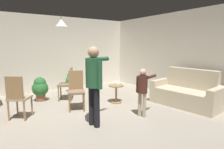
% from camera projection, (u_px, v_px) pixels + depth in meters
% --- Properties ---
extents(ground, '(7.68, 7.68, 0.00)m').
position_uv_depth(ground, '(91.00, 115.00, 4.60)').
color(ground, '#9E9384').
extents(wall_back, '(6.40, 0.10, 2.70)m').
position_uv_depth(wall_back, '(50.00, 54.00, 7.02)').
color(wall_back, silver).
rests_on(wall_back, ground).
extents(wall_right, '(0.10, 6.40, 2.70)m').
position_uv_depth(wall_right, '(179.00, 55.00, 6.16)').
color(wall_right, silver).
rests_on(wall_right, ground).
extents(couch_floral, '(1.06, 1.89, 1.00)m').
position_uv_depth(couch_floral, '(186.00, 94.00, 5.32)').
color(couch_floral, beige).
rests_on(couch_floral, ground).
extents(side_table_by_couch, '(0.44, 0.44, 0.52)m').
position_uv_depth(side_table_by_couch, '(116.00, 92.00, 5.56)').
color(side_table_by_couch, '#99754C').
rests_on(side_table_by_couch, ground).
extents(person_adult, '(0.77, 0.56, 1.63)m').
position_uv_depth(person_adult, '(94.00, 78.00, 3.86)').
color(person_adult, black).
rests_on(person_adult, ground).
extents(person_child, '(0.61, 0.31, 1.13)m').
position_uv_depth(person_child, '(143.00, 87.00, 4.42)').
color(person_child, tan).
rests_on(person_child, ground).
extents(dining_chair_by_counter, '(0.59, 0.59, 1.00)m').
position_uv_depth(dining_chair_by_counter, '(18.00, 96.00, 4.27)').
color(dining_chair_by_counter, '#99754C').
rests_on(dining_chair_by_counter, ground).
extents(dining_chair_near_wall, '(0.57, 0.57, 1.00)m').
position_uv_depth(dining_chair_near_wall, '(68.00, 82.00, 5.81)').
color(dining_chair_near_wall, '#99754C').
rests_on(dining_chair_near_wall, ground).
extents(dining_chair_spare, '(0.55, 0.55, 1.00)m').
position_uv_depth(dining_chair_spare, '(76.00, 89.00, 4.98)').
color(dining_chair_spare, '#99754C').
rests_on(dining_chair_spare, ground).
extents(potted_plant_corner, '(0.48, 0.48, 0.74)m').
position_uv_depth(potted_plant_corner, '(72.00, 80.00, 6.89)').
color(potted_plant_corner, brown).
rests_on(potted_plant_corner, ground).
extents(potted_plant_by_wall, '(0.47, 0.47, 0.72)m').
position_uv_depth(potted_plant_by_wall, '(40.00, 88.00, 5.73)').
color(potted_plant_by_wall, brown).
rests_on(potted_plant_by_wall, ground).
extents(spare_remote_on_table, '(0.13, 0.07, 0.04)m').
position_uv_depth(spare_remote_on_table, '(118.00, 85.00, 5.52)').
color(spare_remote_on_table, white).
rests_on(spare_remote_on_table, side_table_by_couch).
extents(ceiling_light_pendant, '(0.32, 0.32, 0.55)m').
position_uv_depth(ceiling_light_pendant, '(61.00, 23.00, 5.17)').
color(ceiling_light_pendant, silver).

